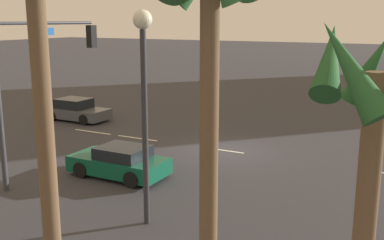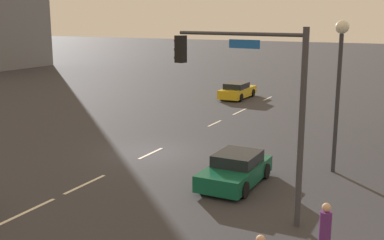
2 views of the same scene
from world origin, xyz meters
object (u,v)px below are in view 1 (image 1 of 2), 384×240
traffic_signal (35,71)px  palm_tree_2 (377,107)px  car_2 (76,110)px  streetlamp (144,79)px  palm_tree_1 (209,18)px  car_0 (120,162)px

traffic_signal → palm_tree_2: size_ratio=1.00×
car_2 → traffic_signal: traffic_signal is taller
car_2 → streetlamp: (-12.22, 10.59, 3.89)m
streetlamp → traffic_signal: bearing=-14.6°
traffic_signal → palm_tree_1: palm_tree_1 is taller
car_0 → car_2: bearing=-39.9°
traffic_signal → car_0: bearing=-147.5°
car_2 → palm_tree_2: 23.26m
streetlamp → palm_tree_1: (-3.43, 2.76, 1.73)m
streetlamp → palm_tree_2: 7.05m
traffic_signal → palm_tree_1: size_ratio=0.78×
car_2 → traffic_signal: (-6.24, 9.04, 3.66)m
streetlamp → palm_tree_2: bearing=159.6°
palm_tree_2 → car_2: bearing=-34.7°
palm_tree_1 → palm_tree_2: size_ratio=1.29×
car_2 → streetlamp: size_ratio=0.64×
traffic_signal → palm_tree_2: (-12.59, 4.01, 0.38)m
car_0 → traffic_signal: 4.80m
palm_tree_2 → car_0: bearing=-29.5°
car_2 → palm_tree_1: (-15.64, 13.35, 5.62)m
car_0 → palm_tree_2: size_ratio=0.63×
car_0 → palm_tree_1: 10.67m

